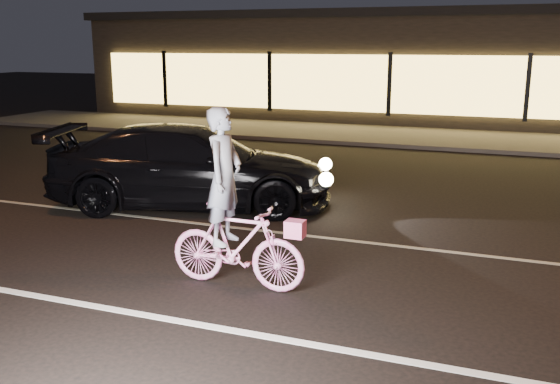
% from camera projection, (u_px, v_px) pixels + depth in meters
% --- Properties ---
extents(ground, '(90.00, 90.00, 0.00)m').
position_uv_depth(ground, '(175.00, 267.00, 8.63)').
color(ground, black).
rests_on(ground, ground).
extents(lane_stripe_near, '(60.00, 0.12, 0.01)m').
position_uv_depth(lane_stripe_near, '(110.00, 309.00, 7.27)').
color(lane_stripe_near, silver).
rests_on(lane_stripe_near, ground).
extents(lane_stripe_far, '(60.00, 0.10, 0.01)m').
position_uv_depth(lane_stripe_far, '(236.00, 228.00, 10.45)').
color(lane_stripe_far, gray).
rests_on(lane_stripe_far, ground).
extents(sidewalk, '(30.00, 4.00, 0.12)m').
position_uv_depth(sidewalk, '(377.00, 135.00, 20.43)').
color(sidewalk, '#383533').
rests_on(sidewalk, ground).
extents(storefront, '(25.40, 8.42, 4.20)m').
position_uv_depth(storefront, '(410.00, 64.00, 25.36)').
color(storefront, black).
rests_on(storefront, ground).
extents(cyclist, '(1.81, 0.62, 2.28)m').
position_uv_depth(cyclist, '(233.00, 225.00, 7.77)').
color(cyclist, '#FF30A7').
rests_on(cyclist, ground).
extents(sedan, '(5.65, 3.60, 1.53)m').
position_uv_depth(sedan, '(191.00, 166.00, 11.70)').
color(sedan, black).
rests_on(sedan, ground).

